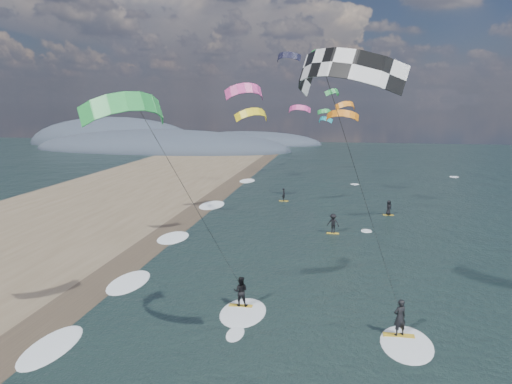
# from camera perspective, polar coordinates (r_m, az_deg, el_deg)

# --- Properties ---
(wet_sand_strip) EXTENTS (3.00, 240.00, 0.00)m
(wet_sand_strip) POSITION_cam_1_polar(r_m,az_deg,el_deg) (31.68, -21.20, -12.56)
(wet_sand_strip) COLOR #382D23
(wet_sand_strip) RESTS_ON ground
(coastal_hills) EXTENTS (80.00, 41.00, 15.00)m
(coastal_hills) POSITION_cam_1_polar(r_m,az_deg,el_deg) (132.41, -11.62, 5.08)
(coastal_hills) COLOR #3D4756
(coastal_hills) RESTS_ON ground
(kitesurfer_near_a) EXTENTS (8.06, 9.70, 14.43)m
(kitesurfer_near_a) POSITION_cam_1_polar(r_m,az_deg,el_deg) (19.86, 9.63, 7.66)
(kitesurfer_near_a) COLOR gold
(kitesurfer_near_a) RESTS_ON ground
(kitesurfer_near_b) EXTENTS (7.03, 9.36, 13.06)m
(kitesurfer_near_b) POSITION_cam_1_polar(r_m,az_deg,el_deg) (24.50, -9.42, 2.01)
(kitesurfer_near_b) COLOR gold
(kitesurfer_near_b) RESTS_ON ground
(far_kitesurfers) EXTENTS (12.90, 14.68, 1.85)m
(far_kitesurfers) POSITION_cam_1_polar(r_m,az_deg,el_deg) (49.99, 9.56, -2.53)
(far_kitesurfers) COLOR gold
(far_kitesurfers) RESTS_ON ground
(bg_kite_field) EXTENTS (12.75, 65.64, 10.35)m
(bg_kite_field) POSITION_cam_1_polar(r_m,az_deg,el_deg) (67.73, 6.44, 10.58)
(bg_kite_field) COLOR yellow
(bg_kite_field) RESTS_ON ground
(shoreline_surf) EXTENTS (2.40, 79.40, 0.11)m
(shoreline_surf) POSITION_cam_1_polar(r_m,az_deg,el_deg) (35.00, -15.44, -10.00)
(shoreline_surf) COLOR white
(shoreline_surf) RESTS_ON ground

